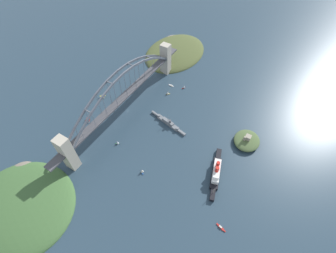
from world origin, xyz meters
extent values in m
plane|color=#283D4C|center=(0.00, 0.00, 0.00)|extent=(1400.00, 1400.00, 0.00)
cube|color=#BCB29E|center=(-121.71, 0.00, 29.51)|extent=(13.87, 16.52, 59.03)
cube|color=#BCB29E|center=(121.71, 0.00, 29.51)|extent=(13.87, 16.52, 59.03)
cube|color=#47474C|center=(0.00, 0.00, 33.80)|extent=(229.55, 12.37, 2.40)
cube|color=#47474C|center=(-140.65, 0.00, 33.80)|extent=(24.00, 12.37, 2.40)
cube|color=#47474C|center=(140.65, 0.00, 33.80)|extent=(24.00, 12.37, 2.40)
cube|color=slate|center=(-106.42, -5.57, 41.92)|extent=(25.46, 1.80, 18.88)
cube|color=slate|center=(-82.77, -5.57, 56.35)|extent=(25.16, 1.80, 15.45)
cube|color=slate|center=(-59.12, -5.57, 67.18)|extent=(24.79, 1.80, 12.01)
cube|color=slate|center=(-35.47, -5.57, 74.40)|extent=(24.36, 1.80, 8.53)
cube|color=slate|center=(-11.82, -5.57, 78.00)|extent=(23.89, 1.80, 4.99)
cube|color=slate|center=(11.82, -5.57, 78.00)|extent=(23.89, 1.80, 4.99)
cube|color=slate|center=(35.47, -5.57, 74.40)|extent=(24.36, 1.80, 8.53)
cube|color=slate|center=(59.12, -5.57, 67.18)|extent=(24.79, 1.80, 12.01)
cube|color=slate|center=(82.77, -5.57, 56.35)|extent=(25.16, 1.80, 15.45)
cube|color=slate|center=(106.42, -5.57, 41.92)|extent=(25.46, 1.80, 18.88)
cube|color=slate|center=(-106.42, 5.57, 41.92)|extent=(25.46, 1.80, 18.88)
cube|color=slate|center=(-82.77, 5.57, 56.35)|extent=(25.16, 1.80, 15.45)
cube|color=slate|center=(-59.12, 5.57, 67.18)|extent=(24.79, 1.80, 12.01)
cube|color=slate|center=(-35.47, 5.57, 74.40)|extent=(24.36, 1.80, 8.53)
cube|color=slate|center=(-11.82, 5.57, 78.00)|extent=(23.89, 1.80, 4.99)
cube|color=slate|center=(11.82, 5.57, 78.00)|extent=(23.89, 1.80, 4.99)
cube|color=slate|center=(35.47, 5.57, 74.40)|extent=(24.36, 1.80, 8.53)
cube|color=slate|center=(59.12, 5.57, 67.18)|extent=(24.79, 1.80, 12.01)
cube|color=slate|center=(82.77, 5.57, 56.35)|extent=(25.16, 1.80, 15.45)
cube|color=slate|center=(106.42, 5.57, 41.92)|extent=(25.46, 1.80, 18.88)
cube|color=slate|center=(-118.24, 0.00, 33.80)|extent=(1.40, 11.13, 1.40)
cube|color=slate|center=(-70.95, 0.00, 62.67)|extent=(1.40, 11.13, 1.40)
cube|color=slate|center=(-23.65, 0.00, 77.10)|extent=(1.40, 11.13, 1.40)
cube|color=slate|center=(23.65, 0.00, 77.10)|extent=(1.40, 11.13, 1.40)
cube|color=slate|center=(70.95, 0.00, 62.67)|extent=(1.40, 11.13, 1.40)
cube|color=slate|center=(118.24, 0.00, 33.80)|extent=(1.40, 11.13, 1.40)
cylinder|color=slate|center=(-94.60, -5.57, 42.52)|extent=(0.56, 0.56, 15.04)
cylinder|color=slate|center=(-94.60, 5.57, 42.52)|extent=(0.56, 0.56, 15.04)
cylinder|color=slate|center=(-70.95, -5.57, 48.84)|extent=(0.56, 0.56, 27.67)
cylinder|color=slate|center=(-70.95, 5.57, 48.84)|extent=(0.56, 0.56, 27.67)
cylinder|color=slate|center=(-47.30, -5.57, 53.35)|extent=(0.56, 0.56, 36.69)
cylinder|color=slate|center=(-47.30, 5.57, 53.35)|extent=(0.56, 0.56, 36.69)
cylinder|color=slate|center=(-23.65, -5.57, 56.05)|extent=(0.56, 0.56, 42.10)
cylinder|color=slate|center=(-23.65, 5.57, 56.05)|extent=(0.56, 0.56, 42.10)
cylinder|color=slate|center=(0.00, -5.57, 56.95)|extent=(0.56, 0.56, 43.90)
cylinder|color=slate|center=(0.00, 5.57, 56.95)|extent=(0.56, 0.56, 43.90)
cylinder|color=slate|center=(23.65, -5.57, 56.05)|extent=(0.56, 0.56, 42.10)
cylinder|color=slate|center=(23.65, 5.57, 56.05)|extent=(0.56, 0.56, 42.10)
cylinder|color=slate|center=(47.30, -5.57, 53.35)|extent=(0.56, 0.56, 36.69)
cylinder|color=slate|center=(47.30, 5.57, 53.35)|extent=(0.56, 0.56, 36.69)
cylinder|color=slate|center=(70.95, -5.57, 48.84)|extent=(0.56, 0.56, 27.67)
cylinder|color=slate|center=(70.95, 5.57, 48.84)|extent=(0.56, 0.56, 27.67)
cylinder|color=slate|center=(94.60, -5.57, 42.52)|extent=(0.56, 0.56, 15.04)
cylinder|color=slate|center=(94.60, 5.57, 42.52)|extent=(0.56, 0.56, 15.04)
ellipsoid|color=#4C562D|center=(-187.74, -17.39, 0.00)|extent=(154.24, 113.35, 22.51)
ellipsoid|color=#756B5B|center=(-222.45, -48.56, 0.00)|extent=(53.98, 34.01, 12.38)
ellipsoid|color=#3D6033|center=(199.13, -12.22, 0.00)|extent=(125.60, 137.20, 22.77)
ellipsoid|color=#756B5B|center=(170.87, -49.95, 0.00)|extent=(43.96, 41.16, 12.52)
cube|color=black|center=(32.71, 174.39, 2.51)|extent=(48.29, 23.71, 5.03)
cube|color=black|center=(62.88, 183.47, 2.51)|extent=(16.76, 10.09, 5.03)
cube|color=black|center=(2.54, 165.32, 2.51)|extent=(17.09, 11.20, 5.03)
cube|color=white|center=(32.71, 174.39, 8.34)|extent=(36.52, 18.79, 6.63)
cube|color=white|center=(42.04, 177.20, 13.26)|extent=(9.74, 9.82, 3.20)
cylinder|color=red|center=(34.40, 174.90, 16.02)|extent=(4.75, 4.75, 8.72)
cylinder|color=red|center=(26.77, 172.61, 16.02)|extent=(4.75, 4.75, 8.72)
cylinder|color=tan|center=(60.99, 182.90, 10.03)|extent=(0.50, 0.50, 10.00)
cube|color=slate|center=(-10.73, 72.63, 1.84)|extent=(15.47, 43.47, 3.68)
cube|color=slate|center=(-16.60, 44.58, 1.84)|extent=(5.93, 14.65, 3.68)
cube|color=slate|center=(-4.86, 100.68, 1.84)|extent=(6.53, 14.78, 3.68)
cube|color=slate|center=(-10.73, 72.63, 5.34)|extent=(9.74, 22.15, 3.32)
cylinder|color=slate|center=(-14.77, 53.35, 4.78)|extent=(4.77, 4.77, 2.20)
cylinder|color=slate|center=(-6.70, 91.91, 4.78)|extent=(4.77, 4.77, 2.20)
cylinder|color=slate|center=(-10.73, 72.63, 12.00)|extent=(0.60, 0.60, 10.00)
cylinder|color=#4C4C51|center=(-9.85, 76.84, 9.20)|extent=(3.74, 3.74, 4.40)
ellipsoid|color=#4C6038|center=(-40.11, 191.65, 4.57)|extent=(42.47, 37.42, 9.14)
cube|color=#9E937F|center=(-40.11, 191.65, 11.33)|extent=(8.00, 8.00, 8.05)
cylinder|color=gray|center=(-35.61, 188.15, 11.74)|extent=(3.60, 3.60, 8.85)
cylinder|color=#B7B7B2|center=(54.06, -39.33, 0.45)|extent=(3.67, 5.27, 0.90)
cylinder|color=#B7B7B2|center=(50.97, -41.20, 0.45)|extent=(3.67, 5.27, 0.90)
cylinder|color=black|center=(54.06, -39.33, 1.53)|extent=(0.14, 0.14, 1.26)
cylinder|color=black|center=(50.97, -41.20, 1.53)|extent=(0.14, 0.14, 1.26)
ellipsoid|color=#B21E19|center=(52.51, -40.26, 2.85)|extent=(5.23, 7.43, 1.38)
cylinder|color=black|center=(54.33, -43.29, 2.85)|extent=(1.54, 1.36, 1.31)
cube|color=#B21E19|center=(53.02, -41.10, 3.44)|extent=(10.74, 7.39, 0.20)
cube|color=#B21E19|center=(50.73, -37.31, 2.99)|extent=(4.32, 3.20, 0.12)
cube|color=black|center=(50.73, -37.31, 4.29)|extent=(0.67, 1.00, 1.50)
cylinder|color=#B7B7B2|center=(-1.68, -57.79, 0.45)|extent=(4.93, 4.35, 0.90)
cylinder|color=#B7B7B2|center=(-3.94, -55.11, 0.45)|extent=(4.93, 4.35, 0.90)
cylinder|color=maroon|center=(-1.68, -57.79, 1.49)|extent=(0.14, 0.14, 1.17)
cylinder|color=maroon|center=(-3.94, -55.11, 1.49)|extent=(0.14, 0.14, 1.17)
ellipsoid|color=gold|center=(-2.81, -56.45, 2.75)|extent=(5.87, 5.23, 1.35)
cylinder|color=maroon|center=(-5.06, -58.34, 2.75)|extent=(1.44, 1.49, 1.28)
cube|color=gold|center=(-3.44, -56.97, 3.32)|extent=(7.83, 8.87, 0.20)
cube|color=gold|center=(-0.61, -54.60, 2.88)|extent=(3.32, 3.66, 0.12)
cube|color=maroon|center=(-0.61, -54.60, 4.17)|extent=(0.92, 0.80, 1.50)
cube|color=#B2231E|center=(-98.03, 52.91, 0.36)|extent=(4.06, 3.75, 0.72)
cube|color=#B2231E|center=(-96.04, 51.28, 0.36)|extent=(1.48, 1.40, 0.72)
cube|color=#B2231E|center=(-100.03, 54.53, 0.36)|extent=(1.57, 1.52, 0.72)
cylinder|color=tan|center=(-97.78, 52.70, 3.90)|extent=(0.16, 0.16, 6.34)
cone|color=white|center=(-98.66, 53.41, 3.58)|extent=(4.98, 4.98, 5.08)
cube|color=silver|center=(-92.25, 30.05, 0.43)|extent=(3.07, 6.43, 0.86)
cube|color=silver|center=(-92.52, 25.88, 0.43)|extent=(1.60, 2.18, 0.86)
cube|color=silver|center=(-91.99, 34.23, 0.43)|extent=(1.90, 2.20, 0.86)
cube|color=beige|center=(-92.20, 30.83, 1.31)|extent=(2.34, 3.27, 0.90)
cube|color=#234C8C|center=(82.30, 88.27, 0.54)|extent=(4.57, 4.64, 1.08)
cube|color=#234C8C|center=(84.32, 90.38, 0.54)|extent=(1.70, 1.72, 1.08)
cube|color=#234C8C|center=(80.28, 86.15, 0.54)|extent=(1.84, 1.85, 1.08)
cylinder|color=tan|center=(82.55, 88.53, 4.30)|extent=(0.16, 0.16, 6.44)
cone|color=silver|center=(81.67, 87.61, 3.98)|extent=(5.69, 5.69, 5.15)
cube|color=#B2231E|center=(93.66, 208.51, 0.54)|extent=(4.43, 8.13, 1.08)
cube|color=#B2231E|center=(95.01, 213.50, 0.54)|extent=(2.00, 2.85, 1.08)
cube|color=#B2231E|center=(92.31, 203.52, 0.54)|extent=(2.26, 2.92, 1.08)
cube|color=beige|center=(93.41, 207.57, 1.59)|extent=(2.94, 4.26, 1.02)
cube|color=#2D6B3D|center=(62.12, 28.43, 0.36)|extent=(3.39, 4.18, 0.72)
cube|color=#2D6B3D|center=(63.47, 26.19, 0.36)|extent=(1.29, 1.49, 0.72)
cube|color=#2D6B3D|center=(60.76, 30.66, 0.36)|extent=(1.41, 1.56, 0.72)
cylinder|color=tan|center=(62.29, 28.15, 3.79)|extent=(0.16, 0.16, 6.15)
cone|color=white|center=(61.69, 29.13, 3.49)|extent=(4.94, 4.94, 4.92)
cube|color=gold|center=(-69.84, 37.04, 0.39)|extent=(4.12, 4.35, 0.79)
cube|color=gold|center=(-71.67, 39.14, 0.39)|extent=(1.53, 1.59, 0.79)
cube|color=gold|center=(-68.01, 34.95, 0.39)|extent=(1.66, 1.70, 0.79)
cylinder|color=tan|center=(-70.07, 37.31, 4.02)|extent=(0.16, 0.16, 6.46)
cone|color=silver|center=(-69.27, 36.39, 3.70)|extent=(5.40, 5.40, 5.17)
camera|label=1|loc=(198.95, 200.01, 289.51)|focal=25.42mm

